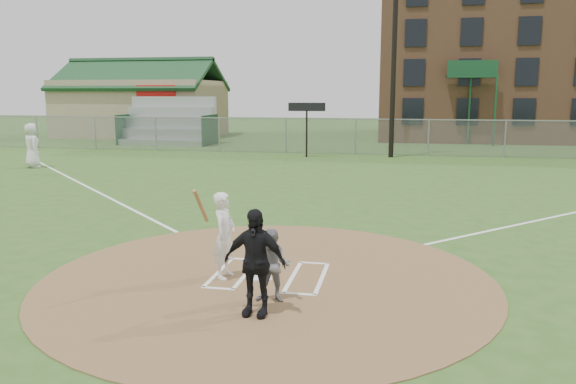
% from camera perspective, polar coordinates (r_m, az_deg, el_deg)
% --- Properties ---
extents(ground, '(140.00, 140.00, 0.00)m').
position_cam_1_polar(ground, '(10.61, -2.08, -8.79)').
color(ground, '#2E551D').
rests_on(ground, ground).
extents(dirt_circle, '(8.40, 8.40, 0.02)m').
position_cam_1_polar(dirt_circle, '(10.60, -2.08, -8.74)').
color(dirt_circle, brown).
rests_on(dirt_circle, ground).
extents(home_plate, '(0.57, 0.57, 0.03)m').
position_cam_1_polar(home_plate, '(10.60, -2.97, -8.60)').
color(home_plate, silver).
rests_on(home_plate, dirt_circle).
extents(foul_line_third, '(17.04, 17.04, 0.01)m').
position_cam_1_polar(foul_line_third, '(22.17, -19.79, 0.55)').
color(foul_line_third, white).
rests_on(foul_line_third, ground).
extents(catcher, '(0.61, 0.49, 1.22)m').
position_cam_1_polar(catcher, '(9.26, -1.54, -7.49)').
color(catcher, gray).
rests_on(catcher, dirt_circle).
extents(umpire, '(1.02, 0.50, 1.68)m').
position_cam_1_polar(umpire, '(8.67, -3.40, -7.14)').
color(umpire, black).
rests_on(umpire, dirt_circle).
extents(ondeck_player, '(1.19, 1.16, 2.06)m').
position_cam_1_polar(ondeck_player, '(28.65, -24.58, 4.32)').
color(ondeck_player, silver).
rests_on(ondeck_player, ground).
extents(batters_boxes, '(2.08, 1.88, 0.01)m').
position_cam_1_polar(batters_boxes, '(10.74, -1.90, -8.41)').
color(batters_boxes, white).
rests_on(batters_boxes, dirt_circle).
extents(batter_at_plate, '(0.57, 1.01, 1.78)m').
position_cam_1_polar(batter_at_plate, '(10.45, -6.49, -4.36)').
color(batter_at_plate, white).
rests_on(batter_at_plate, dirt_circle).
extents(outfield_fence, '(56.08, 0.08, 2.03)m').
position_cam_1_polar(outfield_fence, '(31.95, 6.87, 5.61)').
color(outfield_fence, slate).
rests_on(outfield_fence, ground).
extents(bleachers, '(6.08, 3.20, 3.20)m').
position_cam_1_polar(bleachers, '(39.13, -12.13, 7.10)').
color(bleachers, '#B7BABF').
rests_on(bleachers, ground).
extents(clubhouse, '(12.20, 8.71, 6.23)m').
position_cam_1_polar(clubhouse, '(47.35, -14.56, 8.43)').
color(clubhouse, tan).
rests_on(clubhouse, ground).
extents(light_pole, '(1.20, 0.30, 12.22)m').
position_cam_1_polar(light_pole, '(30.95, 10.79, 15.75)').
color(light_pole, black).
rests_on(light_pole, ground).
extents(scoreboard_sign, '(2.00, 0.10, 2.93)m').
position_cam_1_polar(scoreboard_sign, '(30.38, 1.92, 8.04)').
color(scoreboard_sign, black).
rests_on(scoreboard_sign, ground).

